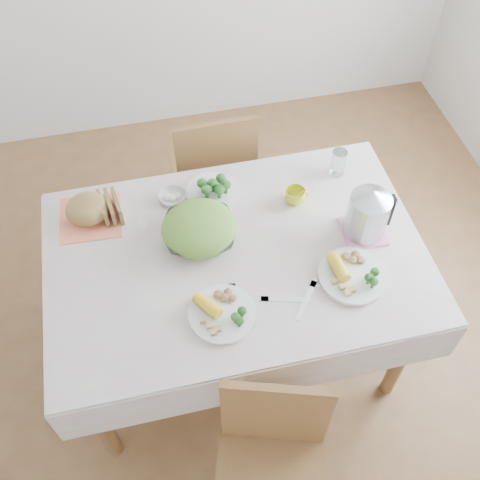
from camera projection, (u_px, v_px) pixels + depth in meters
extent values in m
plane|color=brown|center=(237.00, 344.00, 2.83)|extent=(3.60, 3.60, 0.00)
cube|color=brown|center=(237.00, 305.00, 2.53)|extent=(1.40, 0.90, 0.75)
cube|color=beige|center=(236.00, 255.00, 2.23)|extent=(1.50, 1.00, 0.01)
cube|color=brown|center=(211.00, 166.00, 2.95)|extent=(0.41, 0.41, 0.91)
imported|color=white|center=(200.00, 233.00, 2.25)|extent=(0.31, 0.31, 0.07)
cylinder|color=white|center=(222.00, 314.00, 2.04)|extent=(0.31, 0.31, 0.02)
cylinder|color=white|center=(352.00, 276.00, 2.15)|extent=(0.32, 0.32, 0.02)
cylinder|color=beige|center=(213.00, 193.00, 2.41)|extent=(0.27, 0.27, 0.02)
cube|color=#FD8059|center=(90.00, 218.00, 2.34)|extent=(0.27, 0.27, 0.00)
ellipsoid|color=brown|center=(88.00, 209.00, 2.29)|extent=(0.23, 0.22, 0.11)
imported|color=white|center=(172.00, 197.00, 2.39)|extent=(0.15, 0.15, 0.04)
imported|color=yellow|center=(295.00, 196.00, 2.37)|extent=(0.11, 0.11, 0.07)
cylinder|color=white|center=(338.00, 162.00, 2.45)|extent=(0.07, 0.07, 0.12)
cube|color=pink|center=(363.00, 231.00, 2.29)|extent=(0.18, 0.18, 0.01)
cylinder|color=#B2B5BA|center=(368.00, 213.00, 2.20)|extent=(0.20, 0.20, 0.23)
cube|color=silver|center=(235.00, 308.00, 2.07)|extent=(0.05, 0.22, 0.00)
cube|color=silver|center=(306.00, 300.00, 2.09)|extent=(0.13, 0.16, 0.00)
cube|color=silver|center=(286.00, 299.00, 2.09)|extent=(0.18, 0.07, 0.00)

